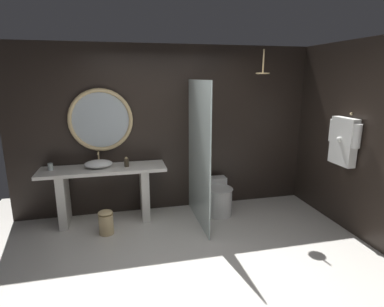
# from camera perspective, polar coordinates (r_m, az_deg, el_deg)

# --- Properties ---
(ground_plane) EXTENTS (5.76, 5.76, 0.00)m
(ground_plane) POSITION_cam_1_polar(r_m,az_deg,el_deg) (3.71, 1.15, -20.91)
(ground_plane) COLOR silver
(back_wall_panel) EXTENTS (4.80, 0.10, 2.60)m
(back_wall_panel) POSITION_cam_1_polar(r_m,az_deg,el_deg) (4.98, -4.24, 4.38)
(back_wall_panel) COLOR black
(back_wall_panel) RESTS_ON ground_plane
(side_wall_right) EXTENTS (0.10, 2.47, 2.60)m
(side_wall_right) POSITION_cam_1_polar(r_m,az_deg,el_deg) (4.92, 26.38, 2.84)
(side_wall_right) COLOR black
(side_wall_right) RESTS_ON ground_plane
(vanity_counter) EXTENTS (1.80, 0.52, 0.83)m
(vanity_counter) POSITION_cam_1_polar(r_m,az_deg,el_deg) (4.80, -15.73, -5.84)
(vanity_counter) COLOR silver
(vanity_counter) RESTS_ON ground_plane
(vessel_sink) EXTENTS (0.40, 0.33, 0.20)m
(vessel_sink) POSITION_cam_1_polar(r_m,az_deg,el_deg) (4.73, -16.78, -1.82)
(vessel_sink) COLOR white
(vessel_sink) RESTS_ON vanity_counter
(tumbler_cup) EXTENTS (0.07, 0.07, 0.10)m
(tumbler_cup) POSITION_cam_1_polar(r_m,az_deg,el_deg) (4.83, -24.51, -2.22)
(tumbler_cup) COLOR silver
(tumbler_cup) RESTS_ON vanity_counter
(soap_dispenser) EXTENTS (0.07, 0.07, 0.14)m
(soap_dispenser) POSITION_cam_1_polar(r_m,az_deg,el_deg) (4.66, -11.91, -1.60)
(soap_dispenser) COLOR #3D3323
(soap_dispenser) RESTS_ON vanity_counter
(round_wall_mirror) EXTENTS (0.94, 0.06, 0.94)m
(round_wall_mirror) POSITION_cam_1_polar(r_m,az_deg,el_deg) (4.81, -16.37, 5.88)
(round_wall_mirror) COLOR #D6B77F
(shower_glass_panel) EXTENTS (0.02, 1.21, 2.08)m
(shower_glass_panel) POSITION_cam_1_polar(r_m,az_deg,el_deg) (4.47, 1.21, -0.09)
(shower_glass_panel) COLOR silver
(shower_glass_panel) RESTS_ON ground_plane
(rain_shower_head) EXTENTS (0.20, 0.20, 0.34)m
(rain_shower_head) POSITION_cam_1_polar(r_m,az_deg,el_deg) (4.75, 12.87, 14.52)
(rain_shower_head) COLOR #D6B77F
(hanging_bathrobe) EXTENTS (0.20, 0.57, 0.72)m
(hanging_bathrobe) POSITION_cam_1_polar(r_m,az_deg,el_deg) (4.73, 26.03, 2.25)
(hanging_bathrobe) COLOR #D6B77F
(toilet) EXTENTS (0.43, 0.62, 0.52)m
(toilet) POSITION_cam_1_polar(r_m,az_deg,el_deg) (5.00, 4.72, -8.02)
(toilet) COLOR white
(toilet) RESTS_ON ground_plane
(waste_bin) EXTENTS (0.20, 0.20, 0.34)m
(waste_bin) POSITION_cam_1_polar(r_m,az_deg,el_deg) (4.55, -15.47, -12.00)
(waste_bin) COLOR #D6B77F
(waste_bin) RESTS_ON ground_plane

